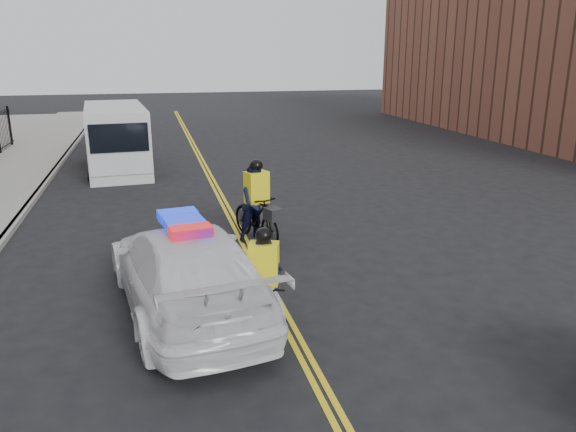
# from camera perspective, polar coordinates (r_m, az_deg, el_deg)

# --- Properties ---
(ground) EXTENTS (120.00, 120.00, 0.00)m
(ground) POSITION_cam_1_polar(r_m,az_deg,el_deg) (10.73, -0.78, -9.56)
(ground) COLOR black
(ground) RESTS_ON ground
(center_line_left) EXTENTS (0.10, 60.00, 0.01)m
(center_line_left) POSITION_cam_1_polar(r_m,az_deg,el_deg) (18.14, -6.77, 1.28)
(center_line_left) COLOR yellow
(center_line_left) RESTS_ON ground
(center_line_right) EXTENTS (0.10, 60.00, 0.01)m
(center_line_right) POSITION_cam_1_polar(r_m,az_deg,el_deg) (18.16, -6.27, 1.31)
(center_line_right) COLOR yellow
(center_line_right) RESTS_ON ground
(curb) EXTENTS (0.20, 60.00, 0.15)m
(curb) POSITION_cam_1_polar(r_m,az_deg,el_deg) (18.40, -25.37, 0.22)
(curb) COLOR gray
(curb) RESTS_ON ground
(police_cruiser) EXTENTS (3.13, 5.97, 1.81)m
(police_cruiser) POSITION_cam_1_polar(r_m,az_deg,el_deg) (10.55, -10.28, -5.36)
(police_cruiser) COLOR white
(police_cruiser) RESTS_ON ground
(cargo_van) EXTENTS (2.79, 6.37, 2.60)m
(cargo_van) POSITION_cam_1_polar(r_m,az_deg,el_deg) (23.92, -17.00, 7.43)
(cargo_van) COLOR silver
(cargo_van) RESTS_ON ground
(cyclist_near) EXTENTS (1.25, 2.03, 1.88)m
(cyclist_near) POSITION_cam_1_polar(r_m,az_deg,el_deg) (9.76, -2.42, -8.08)
(cyclist_near) COLOR black
(cyclist_near) RESTS_ON ground
(cyclist_far) EXTENTS (1.31, 2.17, 2.12)m
(cyclist_far) POSITION_cam_1_polar(r_m,az_deg,el_deg) (14.30, -3.15, 0.70)
(cyclist_far) COLOR black
(cyclist_far) RESTS_ON ground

